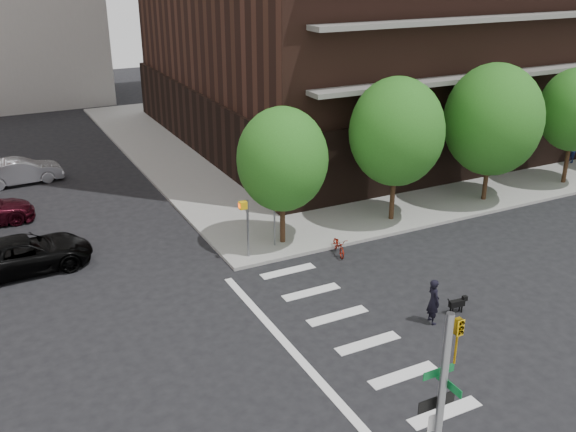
{
  "coord_description": "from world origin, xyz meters",
  "views": [
    {
      "loc": [
        -7.84,
        -15.28,
        12.31
      ],
      "look_at": [
        3.0,
        6.0,
        2.5
      ],
      "focal_mm": 40.0,
      "sensor_mm": 36.0,
      "label": 1
    }
  ],
  "objects_px": {
    "parked_car_silver": "(21,171)",
    "scooter": "(339,245)",
    "pedestrian_far": "(571,149)",
    "dog_walker": "(433,301)",
    "parked_car_black": "(25,254)"
  },
  "relations": [
    {
      "from": "parked_car_silver",
      "to": "scooter",
      "type": "xyz_separation_m",
      "value": [
        11.4,
        -16.28,
        -0.34
      ]
    },
    {
      "from": "pedestrian_far",
      "to": "dog_walker",
      "type": "bearing_deg",
      "value": -39.19
    },
    {
      "from": "parked_car_black",
      "to": "pedestrian_far",
      "type": "height_order",
      "value": "pedestrian_far"
    },
    {
      "from": "parked_car_black",
      "to": "parked_car_silver",
      "type": "xyz_separation_m",
      "value": [
        1.04,
        11.73,
        -0.01
      ]
    },
    {
      "from": "scooter",
      "to": "pedestrian_far",
      "type": "height_order",
      "value": "pedestrian_far"
    },
    {
      "from": "scooter",
      "to": "pedestrian_far",
      "type": "bearing_deg",
      "value": 27.63
    },
    {
      "from": "dog_walker",
      "to": "parked_car_silver",
      "type": "bearing_deg",
      "value": 37.36
    },
    {
      "from": "parked_car_black",
      "to": "dog_walker",
      "type": "relative_size",
      "value": 3.12
    },
    {
      "from": "parked_car_silver",
      "to": "dog_walker",
      "type": "relative_size",
      "value": 2.6
    },
    {
      "from": "parked_car_black",
      "to": "scooter",
      "type": "height_order",
      "value": "parked_car_black"
    },
    {
      "from": "parked_car_black",
      "to": "dog_walker",
      "type": "xyz_separation_m",
      "value": [
        12.47,
        -10.95,
        0.11
      ]
    },
    {
      "from": "parked_car_black",
      "to": "scooter",
      "type": "bearing_deg",
      "value": -112.21
    },
    {
      "from": "dog_walker",
      "to": "parked_car_black",
      "type": "bearing_deg",
      "value": 59.33
    },
    {
      "from": "parked_car_black",
      "to": "pedestrian_far",
      "type": "bearing_deg",
      "value": -92.21
    },
    {
      "from": "scooter",
      "to": "pedestrian_far",
      "type": "xyz_separation_m",
      "value": [
        19.6,
        4.5,
        0.64
      ]
    }
  ]
}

